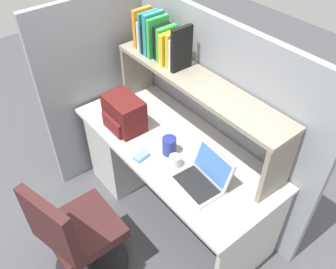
{
  "coord_description": "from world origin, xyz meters",
  "views": [
    {
      "loc": [
        1.39,
        -1.17,
        2.44
      ],
      "look_at": [
        0.0,
        -0.05,
        0.85
      ],
      "focal_mm": 37.94,
      "sensor_mm": 36.0,
      "label": 1
    }
  ],
  "objects_px": {
    "backpack": "(124,114)",
    "office_chair": "(78,240)",
    "computer_mouse": "(141,156)",
    "snack_canister": "(169,146)",
    "laptop": "(203,177)",
    "paper_cup": "(175,161)"
  },
  "relations": [
    {
      "from": "computer_mouse",
      "to": "snack_canister",
      "type": "distance_m",
      "value": 0.2
    },
    {
      "from": "paper_cup",
      "to": "snack_canister",
      "type": "distance_m",
      "value": 0.13
    },
    {
      "from": "laptop",
      "to": "backpack",
      "type": "xyz_separation_m",
      "value": [
        -0.76,
        -0.08,
        0.07
      ]
    },
    {
      "from": "backpack",
      "to": "snack_canister",
      "type": "xyz_separation_m",
      "value": [
        0.42,
        0.08,
        -0.06
      ]
    },
    {
      "from": "laptop",
      "to": "office_chair",
      "type": "relative_size",
      "value": 0.35
    },
    {
      "from": "backpack",
      "to": "office_chair",
      "type": "bearing_deg",
      "value": -58.47
    },
    {
      "from": "laptop",
      "to": "computer_mouse",
      "type": "xyz_separation_m",
      "value": [
        -0.42,
        -0.17,
        -0.03
      ]
    },
    {
      "from": "backpack",
      "to": "snack_canister",
      "type": "relative_size",
      "value": 2.3
    },
    {
      "from": "snack_canister",
      "to": "office_chair",
      "type": "relative_size",
      "value": 0.14
    },
    {
      "from": "laptop",
      "to": "office_chair",
      "type": "height_order",
      "value": "laptop"
    },
    {
      "from": "laptop",
      "to": "paper_cup",
      "type": "xyz_separation_m",
      "value": [
        -0.22,
        -0.04,
        -0.01
      ]
    },
    {
      "from": "laptop",
      "to": "computer_mouse",
      "type": "height_order",
      "value": "laptop"
    },
    {
      "from": "backpack",
      "to": "computer_mouse",
      "type": "bearing_deg",
      "value": -15.58
    },
    {
      "from": "computer_mouse",
      "to": "snack_canister",
      "type": "bearing_deg",
      "value": 58.74
    },
    {
      "from": "office_chair",
      "to": "computer_mouse",
      "type": "bearing_deg",
      "value": -97.83
    },
    {
      "from": "laptop",
      "to": "computer_mouse",
      "type": "bearing_deg",
      "value": -157.68
    },
    {
      "from": "paper_cup",
      "to": "snack_canister",
      "type": "bearing_deg",
      "value": 158.19
    },
    {
      "from": "laptop",
      "to": "backpack",
      "type": "distance_m",
      "value": 0.77
    },
    {
      "from": "computer_mouse",
      "to": "snack_canister",
      "type": "height_order",
      "value": "snack_canister"
    },
    {
      "from": "laptop",
      "to": "backpack",
      "type": "relative_size",
      "value": 1.09
    },
    {
      "from": "laptop",
      "to": "paper_cup",
      "type": "bearing_deg",
      "value": -169.82
    },
    {
      "from": "paper_cup",
      "to": "office_chair",
      "type": "height_order",
      "value": "office_chair"
    }
  ]
}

